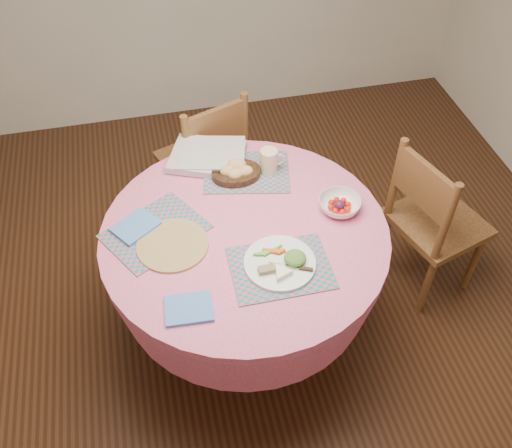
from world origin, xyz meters
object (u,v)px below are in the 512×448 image
Objects in this scene: chair_back at (207,159)px; dinner_plate at (282,262)px; bread_bowl at (236,171)px; fruit_bowl at (340,205)px; wicker_trivet at (172,245)px; dining_table at (245,260)px; latte_mug at (269,161)px; chair_right at (431,220)px.

chair_back is 3.15× the size of dinner_plate.
fruit_bowl is (0.40, -0.31, -0.01)m from bread_bowl.
wicker_trivet is (-0.27, -0.85, 0.28)m from chair_back.
latte_mug reaches higher than dining_table.
chair_back reaches higher than dinner_plate.
chair_back is at bearing 99.09° from bread_bowl.
latte_mug is (0.19, 0.35, 0.26)m from dining_table.
dining_table is 1.35× the size of chair_back.
dinner_plate is (-0.87, -0.33, 0.29)m from chair_right.
bread_bowl reaches higher than wicker_trivet.
latte_mug is at bearing 95.34° from chair_back.
chair_right reaches higher than chair_back.
dining_table is at bearing -119.16° from latte_mug.
chair_right is at bearing -14.31° from bread_bowl.
dining_table is 0.49m from fruit_bowl.
latte_mug is 0.52× the size of fruit_bowl.
chair_back is 3.98× the size of bread_bowl.
chair_right is at bearing 7.82° from fruit_bowl.
fruit_bowl is at bearing -53.04° from latte_mug.
chair_back is at bearing 97.96° from dinner_plate.
chair_back reaches higher than latte_mug.
chair_right is 1.01× the size of chair_back.
dinner_plate is 1.27× the size of bread_bowl.
bread_bowl is (0.04, 0.35, 0.23)m from dining_table.
dining_table is 10.49× the size of latte_mug.
dining_table is 1.35× the size of chair_right.
dining_table is 4.13× the size of wicker_trivet.
chair_right is at bearing 6.19° from dining_table.
dining_table is 0.37m from wicker_trivet.
chair_right is (0.98, 0.11, -0.08)m from dining_table.
chair_back reaches higher than fruit_bowl.
dining_table is 0.42m from bread_bowl.
chair_right is 4.00× the size of bread_bowl.
dining_table is 0.48m from latte_mug.
wicker_trivet is (-1.29, -0.12, 0.28)m from chair_right.
bread_bowl is 1.02× the size of fruit_bowl.
dining_table is 5.49× the size of fruit_bowl.
chair_right is at bearing 123.71° from chair_back.
dinner_plate is at bearing -64.66° from dining_table.
fruit_bowl is (-0.54, -0.07, 0.30)m from chair_right.
dining_table is 0.33m from dinner_plate.
chair_right is 1.02m from bread_bowl.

